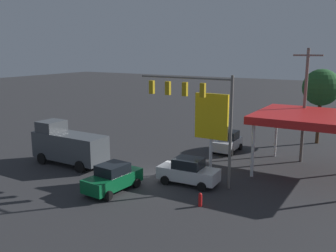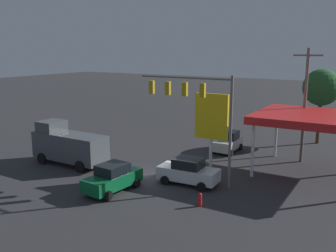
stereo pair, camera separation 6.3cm
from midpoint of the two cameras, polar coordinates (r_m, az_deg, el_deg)
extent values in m
plane|color=#2D2D30|center=(28.85, -2.00, -7.90)|extent=(200.00, 200.00, 0.00)
cylinder|color=slate|center=(25.97, 9.56, -1.14)|extent=(0.20, 0.20, 7.95)
cylinder|color=slate|center=(26.95, 2.56, 7.37)|extent=(7.27, 0.14, 0.14)
cube|color=#B79314|center=(26.36, 5.37, 5.45)|extent=(0.36, 0.28, 1.00)
sphere|color=#FF4141|center=(26.49, 5.56, 6.13)|extent=(0.22, 0.22, 0.22)
sphere|color=#392305|center=(26.52, 5.54, 5.48)|extent=(0.22, 0.22, 0.22)
sphere|color=black|center=(26.55, 5.53, 4.84)|extent=(0.22, 0.22, 0.22)
cube|color=#B79314|center=(26.99, 2.65, 5.63)|extent=(0.36, 0.28, 1.00)
sphere|color=#FF4141|center=(27.13, 2.84, 6.30)|extent=(0.22, 0.22, 0.22)
sphere|color=#392305|center=(27.16, 2.83, 5.67)|extent=(0.22, 0.22, 0.22)
sphere|color=black|center=(27.19, 2.82, 5.04)|extent=(0.22, 0.22, 0.22)
cube|color=#B79314|center=(27.69, 0.05, 5.80)|extent=(0.36, 0.28, 1.00)
sphere|color=#FF4141|center=(27.82, 0.24, 6.44)|extent=(0.22, 0.22, 0.22)
sphere|color=#392305|center=(27.85, 0.24, 5.83)|extent=(0.22, 0.22, 0.22)
sphere|color=black|center=(27.88, 0.24, 5.22)|extent=(0.22, 0.22, 0.22)
cube|color=#B79314|center=(28.44, -2.42, 5.94)|extent=(0.36, 0.28, 1.00)
sphere|color=#FF4141|center=(28.57, -2.22, 6.57)|extent=(0.22, 0.22, 0.22)
sphere|color=#392305|center=(28.59, -2.21, 5.97)|extent=(0.22, 0.22, 0.22)
sphere|color=black|center=(28.62, -2.21, 5.38)|extent=(0.22, 0.22, 0.22)
cylinder|color=slate|center=(33.83, 20.15, 2.82)|extent=(0.26, 0.26, 9.74)
cube|color=slate|center=(33.50, 20.66, 10.05)|extent=(2.40, 0.14, 0.14)
cube|color=red|center=(30.95, 22.09, 1.10)|extent=(9.30, 7.72, 0.60)
cube|color=red|center=(34.74, 23.12, 2.09)|extent=(9.30, 0.06, 0.36)
cylinder|color=silver|center=(35.33, 16.17, -1.21)|extent=(0.24, 0.24, 4.15)
cylinder|color=silver|center=(29.24, 12.85, -3.67)|extent=(0.24, 0.24, 4.15)
cylinder|color=silver|center=(28.73, 6.64, -1.41)|extent=(0.24, 0.24, 6.40)
cube|color=yellow|center=(28.44, 6.71, 1.46)|extent=(2.67, 0.24, 3.48)
cube|color=black|center=(28.55, 6.81, 1.50)|extent=(1.87, 0.04, 1.22)
cube|color=silver|center=(27.40, 3.17, -7.26)|extent=(4.50, 2.06, 0.90)
cube|color=black|center=(27.16, 3.19, -5.66)|extent=(2.10, 1.77, 0.70)
cylinder|color=black|center=(27.37, -0.40, -8.26)|extent=(0.67, 0.26, 0.66)
cylinder|color=black|center=(28.91, 1.32, -7.16)|extent=(0.67, 0.26, 0.66)
cylinder|color=black|center=(26.23, 5.20, -9.21)|extent=(0.67, 0.26, 0.66)
cylinder|color=black|center=(27.84, 6.66, -7.99)|extent=(0.67, 0.26, 0.66)
cube|color=#474C51|center=(32.69, -14.66, -3.03)|extent=(6.82, 2.36, 2.20)
cube|color=#45494E|center=(33.87, -17.27, 0.02)|extent=(1.82, 2.13, 0.90)
cylinder|color=black|center=(33.83, -18.61, -4.70)|extent=(0.96, 0.23, 0.96)
cylinder|color=black|center=(35.31, -15.71, -3.85)|extent=(0.96, 0.23, 0.96)
cylinder|color=black|center=(30.68, -13.24, -6.06)|extent=(0.96, 0.23, 0.96)
cylinder|color=black|center=(32.30, -10.32, -5.04)|extent=(0.96, 0.23, 0.96)
cube|color=#0C592D|center=(26.35, -8.32, -8.15)|extent=(2.12, 4.52, 0.90)
cube|color=black|center=(26.09, -8.37, -6.50)|extent=(1.80, 2.12, 0.70)
cylinder|color=black|center=(24.95, -9.02, -10.44)|extent=(0.27, 0.67, 0.66)
cylinder|color=black|center=(26.19, -11.96, -9.47)|extent=(0.27, 0.67, 0.66)
cylinder|color=black|center=(26.92, -4.74, -8.65)|extent=(0.27, 0.67, 0.66)
cylinder|color=black|center=(28.07, -7.65, -7.85)|extent=(0.27, 0.67, 0.66)
cube|color=silver|center=(36.22, 9.14, -2.71)|extent=(1.78, 3.83, 0.90)
cube|color=black|center=(36.30, 9.35, -1.34)|extent=(1.60, 1.73, 0.76)
cylinder|color=black|center=(34.92, 9.73, -4.04)|extent=(0.23, 0.62, 0.62)
cylinder|color=black|center=(35.53, 7.09, -3.69)|extent=(0.23, 0.62, 0.62)
cylinder|color=black|center=(37.18, 11.05, -3.12)|extent=(0.23, 0.62, 0.62)
cylinder|color=black|center=(37.75, 8.55, -2.81)|extent=(0.23, 0.62, 0.62)
cylinder|color=#4C331E|center=(41.70, 22.03, 0.59)|extent=(0.36, 0.36, 4.53)
sphere|color=#235628|center=(41.22, 22.40, 5.47)|extent=(3.74, 3.74, 3.74)
cylinder|color=red|center=(23.88, 4.97, -11.32)|extent=(0.24, 0.24, 0.70)
sphere|color=red|center=(23.72, 4.99, -10.38)|extent=(0.22, 0.22, 0.22)
camera|label=1|loc=(0.03, -89.94, 0.01)|focal=40.00mm
camera|label=2|loc=(0.03, 90.06, -0.01)|focal=40.00mm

